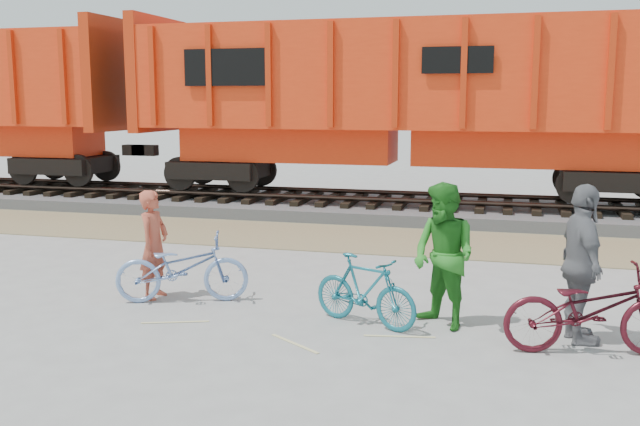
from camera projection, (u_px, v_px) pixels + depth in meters
The scene contains 11 objects.
ground at pixel (265, 311), 10.06m from camera, with size 120.00×120.00×0.00m, color #9E9E99.
gravel_strip at pixel (350, 238), 15.31m from camera, with size 120.00×3.00×0.02m, color #9D8E61.
ballast_bed at pixel (379, 208), 18.63m from camera, with size 120.00×4.00×0.30m, color slate.
track at pixel (380, 196), 18.58m from camera, with size 120.00×2.60×0.24m.
hopper_car_center at pixel (405, 98), 18.02m from camera, with size 14.00×3.13×4.65m.
bicycle_blue at pixel (182, 268), 10.47m from camera, with size 0.67×1.94×1.02m, color #7C9CD3.
bicycle_teal at pixel (365, 290), 9.37m from camera, with size 0.44×1.57×0.95m, color #166575.
bicycle_maroon at pixel (592, 310), 8.31m from camera, with size 0.71×2.03×1.07m, color #450F18.
person_solo at pixel (154, 244), 10.65m from camera, with size 0.60×0.39×1.63m, color #B64C35.
person_man at pixel (444, 256), 9.23m from camera, with size 0.93×0.72×1.91m, color #267B21.
person_woman at pixel (582, 264), 8.64m from camera, with size 1.15×0.48×1.96m, color slate.
Camera 1 is at (3.26, -9.19, 2.96)m, focal length 40.00 mm.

